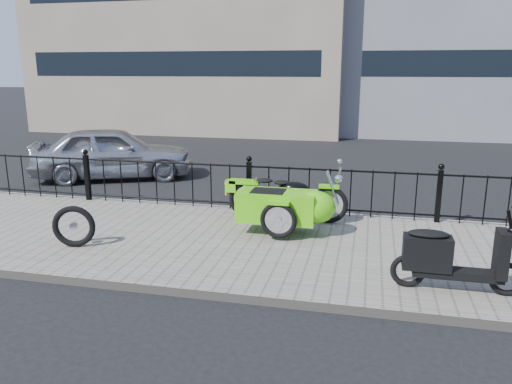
% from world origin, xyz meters
% --- Properties ---
extents(ground, '(120.00, 120.00, 0.00)m').
position_xyz_m(ground, '(0.00, 0.00, 0.00)').
color(ground, black).
rests_on(ground, ground).
extents(sidewalk, '(30.00, 3.80, 0.12)m').
position_xyz_m(sidewalk, '(0.00, -0.50, 0.06)').
color(sidewalk, slate).
rests_on(sidewalk, ground).
extents(curb, '(30.00, 0.10, 0.12)m').
position_xyz_m(curb, '(0.00, 1.44, 0.06)').
color(curb, gray).
rests_on(curb, ground).
extents(iron_fence, '(14.11, 0.11, 1.08)m').
position_xyz_m(iron_fence, '(0.00, 1.30, 0.59)').
color(iron_fence, black).
rests_on(iron_fence, sidewalk).
extents(motorcycle_sidecar, '(2.28, 1.48, 0.98)m').
position_xyz_m(motorcycle_sidecar, '(0.96, 0.18, 0.59)').
color(motorcycle_sidecar, black).
rests_on(motorcycle_sidecar, sidewalk).
extents(scooter, '(1.61, 0.47, 1.09)m').
position_xyz_m(scooter, '(3.28, -1.69, 0.54)').
color(scooter, black).
rests_on(scooter, sidewalk).
extents(spare_tire, '(0.66, 0.27, 0.66)m').
position_xyz_m(spare_tire, '(-2.15, -1.34, 0.45)').
color(spare_tire, black).
rests_on(spare_tire, sidewalk).
extents(sedan_car, '(4.35, 3.10, 1.37)m').
position_xyz_m(sedan_car, '(-4.29, 3.84, 0.69)').
color(sedan_car, '#AEB0B5').
rests_on(sedan_car, ground).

